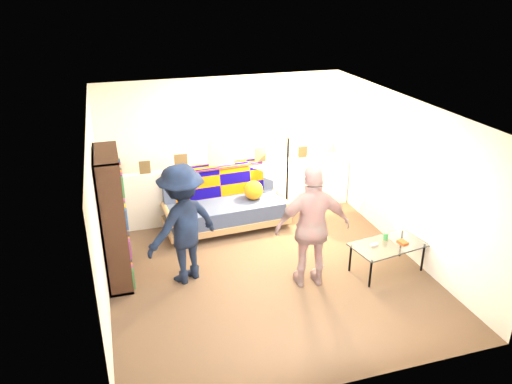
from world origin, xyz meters
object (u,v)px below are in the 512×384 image
at_px(coffee_table, 388,246).
at_px(person_left, 183,224).
at_px(bookshelf, 114,223).
at_px(floor_lamp, 288,158).
at_px(person_right, 313,227).
at_px(futon_sofa, 225,204).

xyz_separation_m(coffee_table, person_left, (-2.86, 0.66, 0.45)).
distance_m(bookshelf, floor_lamp, 3.22).
bearing_deg(person_left, bookshelf, -45.07).
height_order(coffee_table, person_left, person_left).
bearing_deg(floor_lamp, person_right, -101.29).
relative_size(futon_sofa, bookshelf, 1.12).
xyz_separation_m(coffee_table, floor_lamp, (-0.78, 2.11, 0.72)).
distance_m(person_left, person_right, 1.78).
relative_size(coffee_table, person_right, 0.65).
distance_m(coffee_table, person_left, 2.97).
bearing_deg(person_left, person_right, 131.17).
xyz_separation_m(futon_sofa, floor_lamp, (1.14, 0.00, 0.72)).
bearing_deg(coffee_table, floor_lamp, 110.30).
bearing_deg(coffee_table, person_left, 166.94).
bearing_deg(person_right, futon_sofa, -63.12).
xyz_separation_m(bookshelf, floor_lamp, (2.99, 1.17, 0.24)).
distance_m(bookshelf, coffee_table, 3.92).
bearing_deg(person_right, person_left, -13.09).
height_order(futon_sofa, bookshelf, bookshelf).
relative_size(futon_sofa, coffee_table, 1.87).
bearing_deg(bookshelf, person_left, -17.05).
distance_m(futon_sofa, bookshelf, 2.24).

